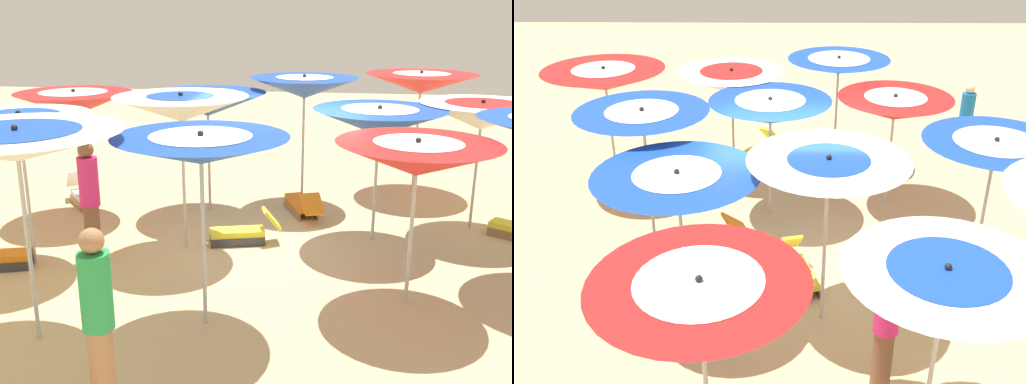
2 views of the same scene
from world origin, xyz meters
The scene contains 17 objects.
ground centered at (0.00, 0.00, -0.02)m, with size 36.82×36.82×0.04m, color #D1B57F.
beach_umbrella_0 centered at (0.92, 3.69, 2.16)m, with size 2.05×2.05×2.38m.
beach_umbrella_1 centered at (-1.20, 3.20, 1.98)m, with size 2.07×2.07×2.26m.
beach_umbrella_2 centered at (-3.46, 2.46, 2.24)m, with size 2.23×2.23×2.49m.
beach_umbrella_3 centered at (1.75, 1.84, 1.93)m, with size 2.01×2.01×2.19m.
beach_umbrella_4 centered at (-0.43, 1.49, 1.98)m, with size 2.10×2.10×2.24m.
beach_umbrella_5 centered at (-2.31, 0.19, 2.25)m, with size 2.01×2.01×2.50m.
beach_umbrella_6 centered at (2.66, -0.63, 2.17)m, with size 2.00×2.00×2.39m.
beach_umbrella_7 centered at (0.32, -1.49, 2.24)m, with size 2.04×2.04×2.49m.
beach_umbrella_8 centered at (-1.55, -1.50, 2.02)m, with size 2.13×2.13×2.29m.
beach_umbrella_10 centered at (1.27, -3.58, 2.08)m, with size 2.00×2.00×2.32m.
beach_umbrella_11 centered at (-1.01, -3.80, 2.07)m, with size 2.05×2.05×2.33m.
lounger_0 centered at (-0.75, 3.97, 0.21)m, with size 0.97×1.21×0.62m.
lounger_1 centered at (-1.54, 0.25, 0.20)m, with size 1.41×0.84×0.54m.
lounger_3 centered at (0.03, -0.62, 0.20)m, with size 0.65×1.21×0.57m.
beachgoer_1 centered at (0.95, -2.77, 0.96)m, with size 0.30×0.30×1.82m.
beachgoer_2 centered at (3.82, 4.24, 0.85)m, with size 0.30×0.30×1.63m.
Camera 2 is at (-0.32, -8.21, 5.44)m, focal length 42.22 mm.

